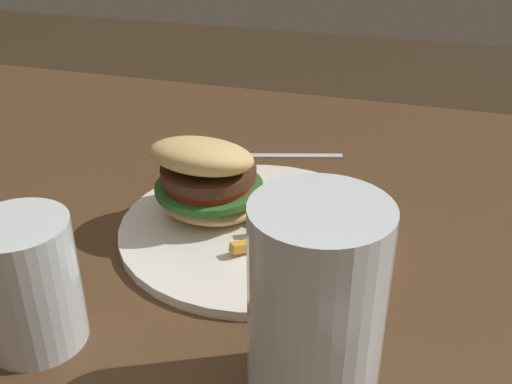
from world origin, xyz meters
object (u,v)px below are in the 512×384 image
Objects in this scene: meal_plate_near at (235,203)px; beer_glass at (316,310)px; juice_glass at (28,287)px; spoon at (227,152)px.

beer_glass reaches higher than meal_plate_near.
juice_glass reaches higher than spoon.
spoon is at bearing -62.09° from beer_glass.
beer_glass is at bearing 122.32° from meal_plate_near.
meal_plate_near is 0.23m from beer_glass.
juice_glass is 1.10× the size of spoon.
beer_glass is 0.74× the size of juice_glass.
spoon is (0.07, -0.16, -0.02)m from meal_plate_near.
beer_glass is 0.41m from spoon.
juice_glass reaches higher than beer_glass.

